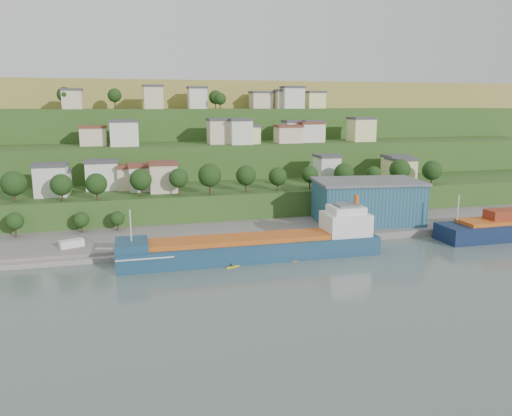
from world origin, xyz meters
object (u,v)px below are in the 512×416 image
object	(u,v)px
warehouse	(367,201)
caravan	(72,245)
kayak_orange	(291,261)
cargo_ship_near	(260,248)

from	to	relation	value
warehouse	caravan	bearing A→B (deg)	-168.70
caravan	kayak_orange	xyz separation A→B (m)	(51.26, -19.04, -2.32)
warehouse	caravan	xyz separation A→B (m)	(-83.63, -6.18, -5.90)
warehouse	kayak_orange	size ratio (longest dim) A/B	11.36
caravan	kayak_orange	bearing A→B (deg)	-41.20
warehouse	kayak_orange	xyz separation A→B (m)	(-32.37, -25.23, -8.22)
cargo_ship_near	caravan	size ratio (longest dim) A/B	11.14
cargo_ship_near	warehouse	xyz separation A→B (m)	(38.89, 20.51, 5.82)
kayak_orange	caravan	bearing A→B (deg)	177.34
caravan	kayak_orange	distance (m)	54.73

